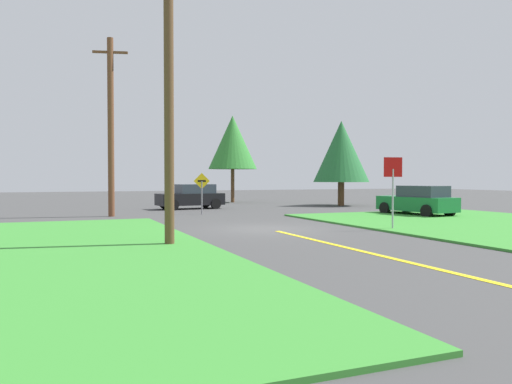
{
  "coord_description": "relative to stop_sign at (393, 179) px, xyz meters",
  "views": [
    {
      "loc": [
        -7.92,
        -18.33,
        2.04
      ],
      "look_at": [
        0.42,
        2.18,
        1.41
      ],
      "focal_mm": 35.17,
      "sensor_mm": 36.0,
      "label": 1
    }
  ],
  "objects": [
    {
      "name": "utility_pole_near",
      "position": [
        -9.05,
        -1.28,
        2.38
      ],
      "size": [
        1.77,
        0.58,
        8.51
      ],
      "color": "brown",
      "rests_on": "ground"
    },
    {
      "name": "oak_tree_left",
      "position": [
        7.39,
        15.72,
        1.97
      ],
      "size": [
        4.08,
        4.08,
        6.23
      ],
      "color": "brown",
      "rests_on": "ground"
    },
    {
      "name": "pine_tree_center",
      "position": [
        1.62,
        23.3,
        2.98
      ],
      "size": [
        4.03,
        4.03,
        7.22
      ],
      "color": "brown",
      "rests_on": "ground"
    },
    {
      "name": "lane_stripe_center",
      "position": [
        -4.34,
        -5.69,
        -2.0
      ],
      "size": [
        0.2,
        14.0,
        0.01
      ],
      "primitive_type": "cube",
      "color": "yellow",
      "rests_on": "ground"
    },
    {
      "name": "stop_sign",
      "position": [
        0.0,
        0.0,
        0.0
      ],
      "size": [
        0.75,
        0.17,
        2.84
      ],
      "rotation": [
        0.0,
        0.0,
        2.96
      ],
      "color": "#9EA0A8",
      "rests_on": "ground"
    },
    {
      "name": "ground_plane",
      "position": [
        -4.34,
        2.31,
        -2.0
      ],
      "size": [
        120.0,
        120.0,
        0.0
      ],
      "primitive_type": "plane",
      "color": "#404040"
    },
    {
      "name": "car_on_crossroad",
      "position": [
        6.01,
        5.69,
        -1.2
      ],
      "size": [
        2.41,
        4.54,
        1.62
      ],
      "rotation": [
        0.0,
        0.0,
        1.71
      ],
      "color": "#196B33",
      "rests_on": "ground"
    },
    {
      "name": "direction_sign",
      "position": [
        -4.55,
        11.0,
        -0.56
      ],
      "size": [
        0.9,
        0.14,
        2.32
      ],
      "color": "slate",
      "rests_on": "ground"
    },
    {
      "name": "utility_pole_mid",
      "position": [
        -9.4,
        11.3,
        2.78
      ],
      "size": [
        1.78,
        0.55,
        9.36
      ],
      "color": "brown",
      "rests_on": "ground"
    },
    {
      "name": "car_approaching_junction",
      "position": [
        -3.81,
        16.04,
        -1.2
      ],
      "size": [
        4.44,
        2.34,
        1.62
      ],
      "rotation": [
        0.0,
        0.0,
        3.26
      ],
      "color": "black",
      "rests_on": "ground"
    }
  ]
}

